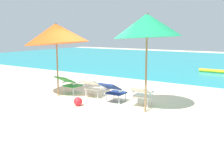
% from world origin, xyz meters
% --- Properties ---
extents(ground_plane, '(40.00, 40.00, 0.00)m').
position_xyz_m(ground_plane, '(0.00, 4.00, 0.00)').
color(ground_plane, beige).
extents(ocean_band, '(40.00, 18.00, 0.01)m').
position_xyz_m(ocean_band, '(0.00, 12.80, 0.00)').
color(ocean_band, teal).
rests_on(ocean_band, ground_plane).
extents(swim_buoy, '(1.60, 0.18, 0.18)m').
position_xyz_m(swim_buoy, '(1.96, 7.80, 0.10)').
color(swim_buoy, yellow).
rests_on(swim_buoy, ocean_band).
extents(lounge_chair_far_left, '(0.57, 0.90, 0.68)m').
position_xyz_m(lounge_chair_far_left, '(-1.42, -0.03, 0.40)').
color(lounge_chair_far_left, '#338E3D').
rests_on(lounge_chair_far_left, ground_plane).
extents(lounge_chair_near_left, '(0.66, 0.94, 0.68)m').
position_xyz_m(lounge_chair_near_left, '(-0.46, 0.02, 0.40)').
color(lounge_chair_near_left, silver).
rests_on(lounge_chair_near_left, ground_plane).
extents(lounge_chair_near_right, '(0.55, 0.87, 0.68)m').
position_xyz_m(lounge_chair_near_right, '(0.47, -0.15, 0.40)').
color(lounge_chair_near_right, navy).
rests_on(lounge_chair_near_right, ground_plane).
extents(lounge_chair_far_right, '(0.63, 0.93, 0.68)m').
position_xyz_m(lounge_chair_far_right, '(1.35, -0.05, 0.40)').
color(lounge_chair_far_right, silver).
rests_on(lounge_chair_far_right, ground_plane).
extents(beach_umbrella_left, '(2.31, 2.26, 2.54)m').
position_xyz_m(beach_umbrella_left, '(-1.61, -0.38, 2.11)').
color(beach_umbrella_left, olive).
rests_on(beach_umbrella_left, ground_plane).
extents(beach_umbrella_right, '(2.02, 1.99, 2.67)m').
position_xyz_m(beach_umbrella_right, '(1.68, -0.45, 2.32)').
color(beach_umbrella_right, olive).
rests_on(beach_umbrella_right, ground_plane).
extents(beach_ball, '(0.26, 0.26, 0.26)m').
position_xyz_m(beach_ball, '(-0.25, -0.97, 0.13)').
color(beach_ball, red).
rests_on(beach_ball, ground_plane).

